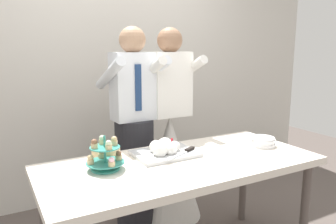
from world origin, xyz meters
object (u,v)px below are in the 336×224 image
(round_cake, at_px, (106,154))
(cupcake_stand, at_px, (105,156))
(main_cake_tray, at_px, (165,150))
(plate_stack, at_px, (262,141))
(person_bride, at_px, (170,153))
(person_groom, at_px, (134,140))
(dessert_table, at_px, (182,172))

(round_cake, bearing_deg, cupcake_stand, -109.16)
(round_cake, bearing_deg, main_cake_tray, -18.83)
(plate_stack, xyz_separation_m, person_bride, (-0.41, 0.69, -0.23))
(main_cake_tray, xyz_separation_m, person_groom, (0.01, 0.55, -0.07))
(person_groom, bearing_deg, dessert_table, -87.19)
(main_cake_tray, distance_m, person_bride, 0.68)
(round_cake, bearing_deg, person_groom, 47.89)
(round_cake, height_order, person_bride, person_bride)
(plate_stack, relative_size, round_cake, 0.79)
(main_cake_tray, height_order, plate_stack, main_cake_tray)
(cupcake_stand, xyz_separation_m, person_bride, (0.77, 0.60, -0.28))
(plate_stack, xyz_separation_m, round_cake, (-1.12, 0.28, 0.00))
(cupcake_stand, relative_size, person_bride, 0.14)
(dessert_table, bearing_deg, cupcake_stand, 169.01)
(person_bride, bearing_deg, round_cake, -149.78)
(cupcake_stand, distance_m, person_groom, 0.76)
(plate_stack, bearing_deg, person_groom, 136.66)
(cupcake_stand, height_order, main_cake_tray, cupcake_stand)
(dessert_table, distance_m, round_cake, 0.51)
(main_cake_tray, bearing_deg, person_groom, 88.90)
(dessert_table, xyz_separation_m, round_cake, (-0.41, 0.28, 0.11))
(plate_stack, bearing_deg, main_cake_tray, 168.72)
(cupcake_stand, distance_m, round_cake, 0.20)
(plate_stack, bearing_deg, round_cake, 166.17)
(dessert_table, relative_size, round_cake, 7.50)
(cupcake_stand, bearing_deg, main_cake_tray, 7.94)
(plate_stack, height_order, person_bride, person_bride)
(cupcake_stand, height_order, round_cake, cupcake_stand)
(cupcake_stand, distance_m, plate_stack, 1.19)
(person_groom, xyz_separation_m, person_bride, (0.33, -0.01, -0.16))
(main_cake_tray, relative_size, round_cake, 1.76)
(dessert_table, distance_m, main_cake_tray, 0.20)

